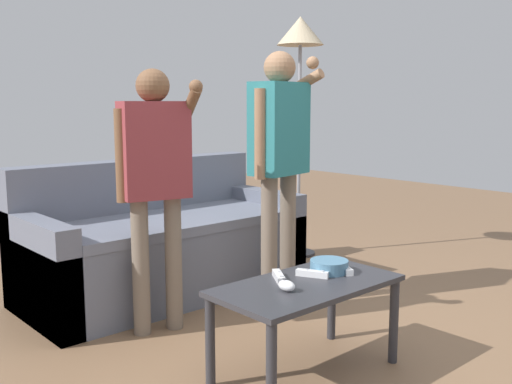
{
  "coord_description": "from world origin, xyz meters",
  "views": [
    {
      "loc": [
        -2.09,
        -1.88,
        1.25
      ],
      "look_at": [
        -0.11,
        0.32,
        0.8
      ],
      "focal_mm": 41.23,
      "sensor_mm": 36.0,
      "label": 1
    }
  ],
  "objects": [
    {
      "name": "game_remote_nunchuk",
      "position": [
        -0.35,
        -0.14,
        0.46
      ],
      "size": [
        0.06,
        0.09,
        0.05
      ],
      "color": "white",
      "rests_on": "coffee_table"
    },
    {
      "name": "player_left",
      "position": [
        -0.42,
        0.78,
        0.9
      ],
      "size": [
        0.41,
        0.37,
        1.42
      ],
      "color": "#756656",
      "rests_on": "ground"
    },
    {
      "name": "game_remote_wand_near",
      "position": [
        -0.26,
        -0.0,
        0.45
      ],
      "size": [
        0.12,
        0.15,
        0.03
      ],
      "color": "white",
      "rests_on": "coffee_table"
    },
    {
      "name": "snack_bowl",
      "position": [
        0.01,
        -0.08,
        0.47
      ],
      "size": [
        0.18,
        0.18,
        0.06
      ],
      "primitive_type": "cylinder",
      "color": "teal",
      "rests_on": "coffee_table"
    },
    {
      "name": "floor_lamp",
      "position": [
        1.35,
        1.43,
        1.69
      ],
      "size": [
        0.37,
        0.37,
        1.92
      ],
      "color": "#2D2D33",
      "rests_on": "ground"
    },
    {
      "name": "game_remote_wand_far",
      "position": [
        -0.11,
        -0.07,
        0.45
      ],
      "size": [
        0.1,
        0.15,
        0.03
      ],
      "color": "white",
      "rests_on": "coffee_table"
    },
    {
      "name": "game_remote_wand_spare",
      "position": [
        0.07,
        -0.12,
        0.45
      ],
      "size": [
        0.11,
        0.15,
        0.03
      ],
      "color": "white",
      "rests_on": "coffee_table"
    },
    {
      "name": "coffee_table",
      "position": [
        -0.2,
        -0.12,
        0.37
      ],
      "size": [
        0.88,
        0.46,
        0.44
      ],
      "color": "#2D2D33",
      "rests_on": "ground"
    },
    {
      "name": "ground_plane",
      "position": [
        0.0,
        0.0,
        0.0
      ],
      "size": [
        12.0,
        12.0,
        0.0
      ],
      "primitive_type": "plane",
      "color": "brown"
    },
    {
      "name": "couch",
      "position": [
        -0.02,
        1.36,
        0.31
      ],
      "size": [
        1.82,
        0.84,
        0.86
      ],
      "color": "slate",
      "rests_on": "ground"
    },
    {
      "name": "player_right",
      "position": [
        0.42,
        0.7,
        0.98
      ],
      "size": [
        0.48,
        0.29,
        1.55
      ],
      "color": "#756656",
      "rests_on": "ground"
    }
  ]
}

